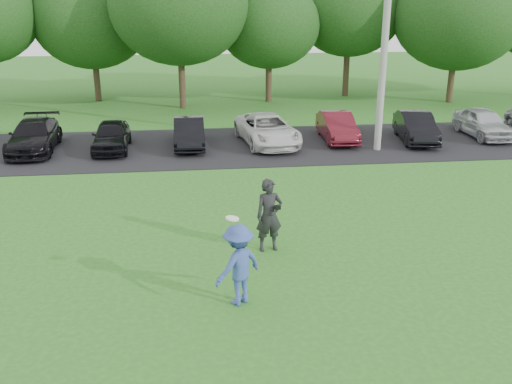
# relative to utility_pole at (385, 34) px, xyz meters

# --- Properties ---
(ground) EXTENTS (100.00, 100.00, 0.00)m
(ground) POSITION_rel_utility_pole_xyz_m (-5.95, -11.70, -4.61)
(ground) COLOR #26681D
(ground) RESTS_ON ground
(parking_lot) EXTENTS (32.00, 6.50, 0.03)m
(parking_lot) POSITION_rel_utility_pole_xyz_m (-5.95, 1.30, -4.60)
(parking_lot) COLOR black
(parking_lot) RESTS_ON ground
(utility_pole) EXTENTS (0.28, 0.28, 9.23)m
(utility_pole) POSITION_rel_utility_pole_xyz_m (0.00, 0.00, 0.00)
(utility_pole) COLOR gray
(utility_pole) RESTS_ON ground
(frisbee_player) EXTENTS (1.29, 1.19, 2.01)m
(frisbee_player) POSITION_rel_utility_pole_xyz_m (-6.68, -11.41, -3.74)
(frisbee_player) COLOR #364F9A
(frisbee_player) RESTS_ON ground
(camera_bystander) EXTENTS (0.74, 0.55, 1.86)m
(camera_bystander) POSITION_rel_utility_pole_xyz_m (-5.70, -8.92, -3.68)
(camera_bystander) COLOR black
(camera_bystander) RESTS_ON ground
(parked_cars) EXTENTS (31.21, 4.76, 1.25)m
(parked_cars) POSITION_rel_utility_pole_xyz_m (-5.38, 1.41, -3.98)
(parked_cars) COLOR white
(parked_cars) RESTS_ON parking_lot
(tree_row) EXTENTS (42.39, 9.85, 8.64)m
(tree_row) POSITION_rel_utility_pole_xyz_m (-4.44, 11.06, 0.29)
(tree_row) COLOR #38281C
(tree_row) RESTS_ON ground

